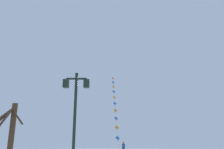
% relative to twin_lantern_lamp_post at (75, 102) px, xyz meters
% --- Properties ---
extents(twin_lantern_lamp_post, '(1.29, 0.28, 4.81)m').
position_rel_twin_lantern_lamp_post_xyz_m(twin_lantern_lamp_post, '(0.00, 0.00, 0.00)').
color(twin_lantern_lamp_post, '#1E2D23').
rests_on(twin_lantern_lamp_post, ground_plane).
extents(kite_train, '(0.85, 18.75, 13.77)m').
position_rel_twin_lantern_lamp_post_xyz_m(kite_train, '(2.38, 22.94, 3.95)').
color(kite_train, brown).
rests_on(kite_train, ground_plane).
extents(bare_tree, '(1.57, 1.12, 3.56)m').
position_rel_twin_lantern_lamp_post_xyz_m(bare_tree, '(-3.59, 1.66, -1.35)').
color(bare_tree, '#4C3826').
rests_on(bare_tree, ground_plane).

